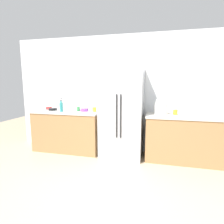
# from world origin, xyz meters

# --- Properties ---
(ground_plane) EXTENTS (10.86, 10.86, 0.00)m
(ground_plane) POSITION_xyz_m (0.00, 0.00, 0.00)
(ground_plane) COLOR tan
(kitchen_back_panel) EXTENTS (5.43, 0.10, 2.62)m
(kitchen_back_panel) POSITION_xyz_m (0.00, 1.78, 1.31)
(kitchen_back_panel) COLOR silver
(kitchen_back_panel) RESTS_ON ground_plane
(counter_left) EXTENTS (1.57, 0.64, 0.94)m
(counter_left) POSITION_xyz_m (-1.32, 1.42, 0.47)
(counter_left) COLOR #9E7247
(counter_left) RESTS_ON ground_plane
(counter_right) EXTENTS (1.51, 0.64, 0.94)m
(counter_right) POSITION_xyz_m (1.23, 1.42, 0.47)
(counter_right) COLOR #9E7247
(counter_right) RESTS_ON ground_plane
(refrigerator) EXTENTS (0.87, 0.71, 1.88)m
(refrigerator) POSITION_xyz_m (-0.03, 1.37, 0.94)
(refrigerator) COLOR #B7BABF
(refrigerator) RESTS_ON ground_plane
(toaster) EXTENTS (0.26, 0.15, 0.21)m
(toaster) POSITION_xyz_m (1.24, 1.36, 1.04)
(toaster) COLOR silver
(toaster) RESTS_ON counter_right
(rice_cooker) EXTENTS (0.27, 0.27, 0.34)m
(rice_cooker) POSITION_xyz_m (0.76, 1.45, 1.10)
(rice_cooker) COLOR white
(rice_cooker) RESTS_ON counter_right
(bottle_a) EXTENTS (0.07, 0.07, 0.26)m
(bottle_a) POSITION_xyz_m (-1.38, 1.27, 1.05)
(bottle_a) COLOR teal
(bottle_a) RESTS_ON counter_left
(bottle_b) EXTENTS (0.08, 0.08, 0.28)m
(bottle_b) POSITION_xyz_m (-1.50, 1.49, 1.05)
(bottle_b) COLOR white
(bottle_b) RESTS_ON counter_left
(cup_a) EXTENTS (0.09, 0.09, 0.10)m
(cup_a) POSITION_xyz_m (-0.67, 1.45, 0.99)
(cup_a) COLOR yellow
(cup_a) RESTS_ON counter_left
(cup_b) EXTENTS (0.08, 0.08, 0.07)m
(cup_b) POSITION_xyz_m (1.20, 1.58, 0.97)
(cup_b) COLOR brown
(cup_b) RESTS_ON counter_right
(cup_c) EXTENTS (0.09, 0.09, 0.10)m
(cup_c) POSITION_xyz_m (1.04, 1.46, 0.99)
(cup_c) COLOR orange
(cup_c) RESTS_ON counter_right
(cup_d) EXTENTS (0.08, 0.08, 0.10)m
(cup_d) POSITION_xyz_m (-1.06, 1.45, 0.99)
(cup_d) COLOR green
(cup_d) RESTS_ON counter_left
(bowl_a) EXTENTS (0.19, 0.19, 0.05)m
(bowl_a) POSITION_xyz_m (-1.68, 1.41, 0.96)
(bowl_a) COLOR black
(bowl_a) RESTS_ON counter_left
(bowl_b) EXTENTS (0.15, 0.15, 0.06)m
(bowl_b) POSITION_xyz_m (-1.87, 1.54, 0.96)
(bowl_b) COLOR red
(bowl_b) RESTS_ON counter_left
(bowl_c) EXTENTS (0.18, 0.18, 0.07)m
(bowl_c) POSITION_xyz_m (-0.91, 1.45, 0.97)
(bowl_c) COLOR purple
(bowl_c) RESTS_ON counter_left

